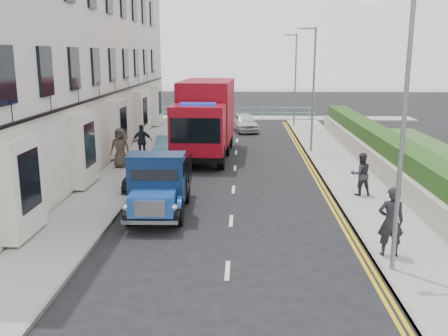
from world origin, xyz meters
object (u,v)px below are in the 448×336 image
lamp_mid (312,83)px  lamp_far (294,75)px  pedestrian_east_near (391,222)px  lamp_near (399,121)px  bedford_lorry (158,189)px  parked_car_front (150,171)px  red_lorry (205,117)px

lamp_mid → lamp_far: size_ratio=1.00×
pedestrian_east_near → lamp_near: bearing=73.9°
bedford_lorry → parked_car_front: size_ratio=1.22×
lamp_far → pedestrian_east_near: size_ratio=3.55×
lamp_near → parked_car_front: size_ratio=1.75×
lamp_near → bedford_lorry: bearing=147.7°
lamp_near → pedestrian_east_near: 3.05m
red_lorry → parked_car_front: 7.01m
parked_car_front → bedford_lorry: bearing=-71.8°
lamp_mid → bedford_lorry: (-6.72, -11.75, -2.96)m
bedford_lorry → pedestrian_east_near: size_ratio=2.46×
red_lorry → parked_car_front: (-1.92, -6.57, -1.51)m
lamp_near → lamp_mid: same height
red_lorry → pedestrian_east_near: 15.37m
parked_car_front → lamp_near: bearing=-43.2°
lamp_near → pedestrian_east_near: size_ratio=3.55×
lamp_near → parked_car_front: bearing=132.8°
lamp_far → lamp_near: bearing=-90.0°
lamp_far → red_lorry: 12.62m
lamp_far → lamp_mid: bearing=-90.0°
red_lorry → parked_car_front: size_ratio=2.00×
lamp_near → parked_car_front: lamp_near is taller
lamp_far → red_lorry: (-5.86, -11.03, -1.80)m
lamp_near → bedford_lorry: size_ratio=1.44×
pedestrian_east_near → red_lorry: bearing=-65.1°
lamp_far → bedford_lorry: lamp_far is taller
lamp_mid → bedford_lorry: lamp_mid is taller
parked_car_front → pedestrian_east_near: 11.01m
red_lorry → bedford_lorry: bearing=-92.1°
lamp_mid → red_lorry: (-5.86, -1.03, -1.80)m
lamp_far → red_lorry: lamp_far is taller
lamp_near → pedestrian_east_near: (0.29, 0.92, -2.89)m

